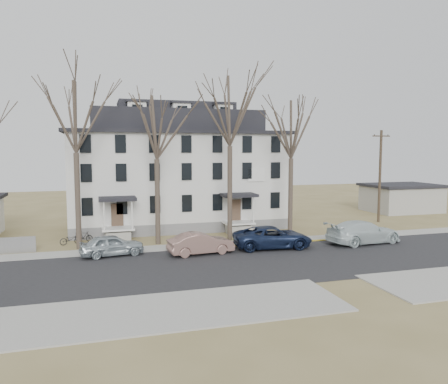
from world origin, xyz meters
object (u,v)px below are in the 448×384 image
object	(u,v)px
tree_center	(230,106)
car_white	(363,232)
tree_far_left	(75,111)
car_tan	(201,244)
car_navy	(273,238)
car_silver	(112,246)
bicycle_right	(84,237)
tree_mid_left	(156,123)
boarding_house	(177,171)
bicycle_left	(71,240)
utility_pole_far	(380,175)
tree_mid_right	(292,125)

from	to	relation	value
tree_center	car_white	size ratio (longest dim) A/B	2.35
tree_far_left	car_tan	world-z (taller)	tree_far_left
car_navy	car_silver	bearing A→B (deg)	91.12
bicycle_right	tree_far_left	bearing A→B (deg)	-167.90
tree_mid_left	bicycle_right	xyz separation A→B (m)	(-5.72, 2.24, -9.15)
bicycle_right	car_silver	bearing A→B (deg)	-139.91
boarding_house	bicycle_left	world-z (taller)	boarding_house
tree_mid_left	tree_far_left	bearing A→B (deg)	180.00
tree_mid_left	car_silver	bearing A→B (deg)	-139.35
car_silver	car_tan	world-z (taller)	car_tan
tree_mid_left	utility_pole_far	distance (m)	24.33
bicycle_right	tree_mid_right	bearing A→B (deg)	-78.16
tree_mid_right	car_white	xyz separation A→B (m)	(4.30, -4.53, -8.70)
utility_pole_far	bicycle_right	distance (m)	29.62
tree_mid_left	car_tan	size ratio (longest dim) A/B	2.70
boarding_house	tree_center	bearing A→B (deg)	-69.80
car_silver	tree_center	bearing A→B (deg)	-79.85
utility_pole_far	car_navy	bearing A→B (deg)	-151.72
car_tan	tree_mid_left	bearing A→B (deg)	22.42
car_navy	utility_pole_far	bearing A→B (deg)	-56.29
tree_mid_right	car_tan	world-z (taller)	tree_mid_right
tree_far_left	car_white	distance (m)	24.18
car_silver	car_tan	distance (m)	6.26
tree_center	bicycle_left	bearing A→B (deg)	173.32
bicycle_left	bicycle_right	xyz separation A→B (m)	(0.98, 0.76, 0.02)
boarding_house	tree_far_left	world-z (taller)	tree_far_left
tree_far_left	tree_mid_right	bearing A→B (deg)	0.00
tree_far_left	bicycle_left	distance (m)	10.04
tree_mid_left	car_tan	world-z (taller)	tree_mid_left
tree_center	tree_mid_right	xyz separation A→B (m)	(5.50, 0.00, -1.48)
tree_mid_right	car_silver	bearing A→B (deg)	-168.27
tree_center	utility_pole_far	bearing A→B (deg)	13.50
boarding_house	car_white	bearing A→B (deg)	-44.75
tree_center	car_tan	distance (m)	11.77
car_white	bicycle_right	size ratio (longest dim) A/B	4.15
car_white	tree_mid_left	bearing A→B (deg)	67.67
tree_far_left	car_white	size ratio (longest dim) A/B	2.20
bicycle_left	bicycle_right	bearing A→B (deg)	-66.96
boarding_house	car_tan	xyz separation A→B (m)	(-0.54, -12.59, -4.60)
car_navy	car_white	world-z (taller)	car_white
tree_mid_left	tree_center	world-z (taller)	tree_center
car_white	bicycle_left	bearing A→B (deg)	68.69
utility_pole_far	tree_mid_right	bearing A→B (deg)	-160.71
car_white	bicycle_left	xyz separation A→B (m)	(-22.49, 6.02, -0.47)
tree_far_left	car_tan	bearing A→B (deg)	-27.65
boarding_house	car_silver	xyz separation A→B (m)	(-6.67, -11.30, -4.62)
car_tan	bicycle_right	distance (m)	10.57
utility_pole_far	bicycle_right	world-z (taller)	utility_pole_far
tree_center	utility_pole_far	xyz separation A→B (m)	(17.50, 4.20, -6.18)
tree_center	bicycle_left	distance (m)	16.63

